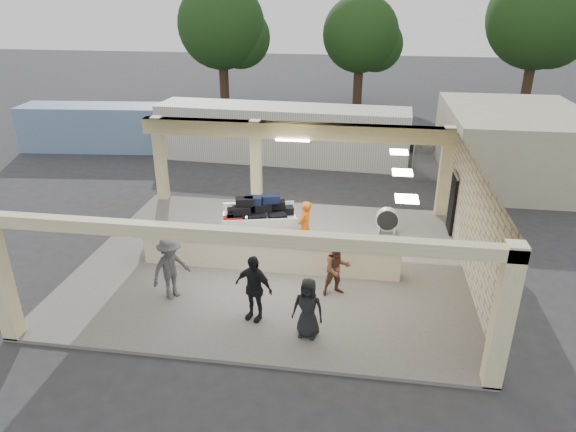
% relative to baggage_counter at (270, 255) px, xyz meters
% --- Properties ---
extents(ground, '(120.00, 120.00, 0.00)m').
position_rel_baggage_counter_xyz_m(ground, '(0.00, 0.50, -0.59)').
color(ground, '#29292C').
rests_on(ground, ground).
extents(pavilion, '(12.01, 10.00, 3.55)m').
position_rel_baggage_counter_xyz_m(pavilion, '(0.21, 1.16, 0.76)').
color(pavilion, '#625F5B').
rests_on(pavilion, ground).
extents(baggage_counter, '(8.20, 0.58, 0.98)m').
position_rel_baggage_counter_xyz_m(baggage_counter, '(0.00, 0.00, 0.00)').
color(baggage_counter, beige).
rests_on(baggage_counter, pavilion).
extents(luggage_cart, '(2.87, 2.15, 1.50)m').
position_rel_baggage_counter_xyz_m(luggage_cart, '(-0.82, 2.27, 0.35)').
color(luggage_cart, white).
rests_on(luggage_cart, pavilion).
extents(drum_fan, '(0.84, 0.46, 0.93)m').
position_rel_baggage_counter_xyz_m(drum_fan, '(3.70, 3.24, 0.01)').
color(drum_fan, white).
rests_on(drum_fan, pavilion).
extents(baggage_handler, '(0.58, 0.74, 1.79)m').
position_rel_baggage_counter_xyz_m(baggage_handler, '(0.94, 1.33, 0.41)').
color(baggage_handler, '#E05D0B').
rests_on(baggage_handler, pavilion).
extents(passenger_a, '(0.88, 0.66, 1.65)m').
position_rel_baggage_counter_xyz_m(passenger_a, '(2.16, -1.16, 0.34)').
color(passenger_a, brown).
rests_on(passenger_a, pavilion).
extents(passenger_b, '(1.16, 0.73, 1.85)m').
position_rel_baggage_counter_xyz_m(passenger_b, '(0.08, -2.69, 0.44)').
color(passenger_b, black).
rests_on(passenger_b, pavilion).
extents(passenger_c, '(1.03, 1.21, 1.84)m').
position_rel_baggage_counter_xyz_m(passenger_c, '(-2.42, -2.01, 0.44)').
color(passenger_c, '#454549').
rests_on(passenger_c, pavilion).
extents(passenger_d, '(0.83, 0.44, 1.61)m').
position_rel_baggage_counter_xyz_m(passenger_d, '(1.56, -3.21, 0.32)').
color(passenger_d, black).
rests_on(passenger_d, pavilion).
extents(car_white_a, '(4.98, 3.61, 1.29)m').
position_rel_baggage_counter_xyz_m(car_white_a, '(9.21, 12.97, 0.06)').
color(car_white_a, silver).
rests_on(car_white_a, ground).
extents(car_white_b, '(4.27, 2.34, 1.27)m').
position_rel_baggage_counter_xyz_m(car_white_b, '(12.70, 13.90, 0.05)').
color(car_white_b, silver).
rests_on(car_white_b, ground).
extents(car_dark, '(4.51, 2.96, 1.42)m').
position_rel_baggage_counter_xyz_m(car_dark, '(4.64, 14.89, 0.12)').
color(car_dark, black).
rests_on(car_dark, ground).
extents(container_white, '(12.96, 3.29, 2.78)m').
position_rel_baggage_counter_xyz_m(container_white, '(-1.49, 11.62, 0.80)').
color(container_white, silver).
rests_on(container_white, ground).
extents(container_blue, '(9.49, 3.15, 2.42)m').
position_rel_baggage_counter_xyz_m(container_blue, '(-11.27, 12.15, 0.62)').
color(container_blue, '#718CB4').
rests_on(container_blue, ground).
extents(fence, '(12.06, 0.06, 2.03)m').
position_rel_baggage_counter_xyz_m(fence, '(11.00, 9.50, 0.47)').
color(fence, gray).
rests_on(fence, ground).
extents(tree_left, '(6.60, 6.30, 9.00)m').
position_rel_baggage_counter_xyz_m(tree_left, '(-7.68, 24.66, 5.00)').
color(tree_left, '#382619').
rests_on(tree_left, ground).
extents(tree_mid, '(6.00, 5.60, 8.00)m').
position_rel_baggage_counter_xyz_m(tree_mid, '(2.32, 26.66, 4.38)').
color(tree_mid, '#382619').
rests_on(tree_mid, ground).
extents(tree_right, '(7.20, 7.00, 10.00)m').
position_rel_baggage_counter_xyz_m(tree_right, '(14.32, 25.66, 5.63)').
color(tree_right, '#382619').
rests_on(tree_right, ground).
extents(adjacent_building, '(6.00, 8.00, 3.20)m').
position_rel_baggage_counter_xyz_m(adjacent_building, '(9.50, 10.50, 1.01)').
color(adjacent_building, '#B3B18E').
rests_on(adjacent_building, ground).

